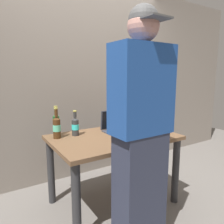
# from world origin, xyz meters

# --- Properties ---
(ground_plane) EXTENTS (8.00, 8.00, 0.00)m
(ground_plane) POSITION_xyz_m (0.00, 0.00, 0.00)
(ground_plane) COLOR slate
(ground_plane) RESTS_ON ground
(desk) EXTENTS (1.25, 0.81, 0.75)m
(desk) POSITION_xyz_m (0.00, 0.00, 0.62)
(desk) COLOR brown
(desk) RESTS_ON ground
(laptop) EXTENTS (0.35, 0.25, 0.23)m
(laptop) POSITION_xyz_m (0.15, 0.15, 0.80)
(laptop) COLOR #383D4C
(laptop) RESTS_ON desk
(beer_bottle_dark) EXTENTS (0.08, 0.08, 0.31)m
(beer_bottle_dark) POSITION_xyz_m (-0.52, 0.22, 0.86)
(beer_bottle_dark) COLOR #472B14
(beer_bottle_dark) RESTS_ON desk
(beer_bottle_green) EXTENTS (0.07, 0.07, 0.26)m
(beer_bottle_green) POSITION_xyz_m (-0.33, 0.22, 0.85)
(beer_bottle_green) COLOR #333333
(beer_bottle_green) RESTS_ON desk
(beer_bottle_brown) EXTENTS (0.07, 0.07, 0.31)m
(beer_bottle_brown) POSITION_xyz_m (-0.50, 0.32, 0.87)
(beer_bottle_brown) COLOR #1E5123
(beer_bottle_brown) RESTS_ON desk
(person_figure) EXTENTS (0.45, 0.31, 1.83)m
(person_figure) POSITION_xyz_m (-0.16, -0.62, 0.93)
(person_figure) COLOR #2D3347
(person_figure) RESTS_ON ground
(back_wall) EXTENTS (6.00, 0.10, 2.60)m
(back_wall) POSITION_xyz_m (0.00, 0.86, 1.30)
(back_wall) COLOR gray
(back_wall) RESTS_ON ground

